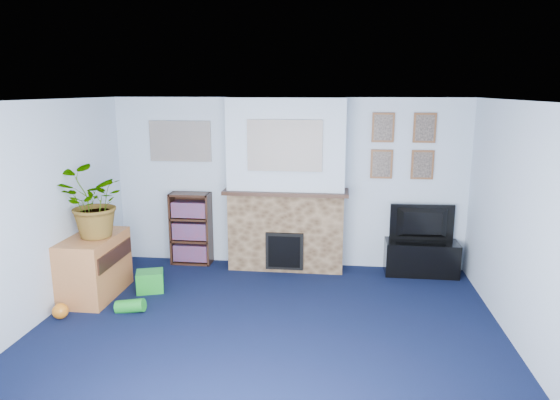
# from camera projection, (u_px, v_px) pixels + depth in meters

# --- Properties ---
(floor) EXTENTS (5.00, 4.50, 0.01)m
(floor) POSITION_uv_depth(u_px,v_px,m) (265.00, 336.00, 5.18)
(floor) COLOR black
(floor) RESTS_ON ground
(ceiling) EXTENTS (5.00, 4.50, 0.01)m
(ceiling) POSITION_uv_depth(u_px,v_px,m) (263.00, 101.00, 4.66)
(ceiling) COLOR white
(ceiling) RESTS_ON wall_back
(wall_back) EXTENTS (5.00, 0.04, 2.40)m
(wall_back) POSITION_uv_depth(u_px,v_px,m) (288.00, 183.00, 7.10)
(wall_back) COLOR silver
(wall_back) RESTS_ON ground
(wall_front) EXTENTS (5.00, 0.04, 2.40)m
(wall_front) POSITION_uv_depth(u_px,v_px,m) (203.00, 332.00, 2.74)
(wall_front) COLOR silver
(wall_front) RESTS_ON ground
(wall_left) EXTENTS (0.04, 4.50, 2.40)m
(wall_left) POSITION_uv_depth(u_px,v_px,m) (28.00, 217.00, 5.21)
(wall_left) COLOR silver
(wall_left) RESTS_ON ground
(wall_right) EXTENTS (0.04, 4.50, 2.40)m
(wall_right) POSITION_uv_depth(u_px,v_px,m) (530.00, 233.00, 4.63)
(wall_right) COLOR silver
(wall_right) RESTS_ON ground
(chimney_breast) EXTENTS (1.72, 0.50, 2.40)m
(chimney_breast) POSITION_uv_depth(u_px,v_px,m) (286.00, 187.00, 6.91)
(chimney_breast) COLOR brown
(chimney_breast) RESTS_ON ground
(collage_main) EXTENTS (1.00, 0.03, 0.68)m
(collage_main) POSITION_uv_depth(u_px,v_px,m) (285.00, 146.00, 6.57)
(collage_main) COLOR gray
(collage_main) RESTS_ON chimney_breast
(collage_left) EXTENTS (0.90, 0.03, 0.58)m
(collage_left) POSITION_uv_depth(u_px,v_px,m) (180.00, 141.00, 7.14)
(collage_left) COLOR gray
(collage_left) RESTS_ON wall_back
(portrait_tl) EXTENTS (0.30, 0.03, 0.40)m
(portrait_tl) POSITION_uv_depth(u_px,v_px,m) (383.00, 128.00, 6.76)
(portrait_tl) COLOR brown
(portrait_tl) RESTS_ON wall_back
(portrait_tr) EXTENTS (0.30, 0.03, 0.40)m
(portrait_tr) POSITION_uv_depth(u_px,v_px,m) (425.00, 128.00, 6.69)
(portrait_tr) COLOR brown
(portrait_tr) RESTS_ON wall_back
(portrait_bl) EXTENTS (0.30, 0.03, 0.40)m
(portrait_bl) POSITION_uv_depth(u_px,v_px,m) (381.00, 164.00, 6.87)
(portrait_bl) COLOR brown
(portrait_bl) RESTS_ON wall_back
(portrait_br) EXTENTS (0.30, 0.03, 0.40)m
(portrait_br) POSITION_uv_depth(u_px,v_px,m) (422.00, 165.00, 6.80)
(portrait_br) COLOR brown
(portrait_br) RESTS_ON wall_back
(tv_stand) EXTENTS (0.98, 0.41, 0.46)m
(tv_stand) POSITION_uv_depth(u_px,v_px,m) (421.00, 258.00, 6.88)
(tv_stand) COLOR black
(tv_stand) RESTS_ON ground
(television) EXTENTS (0.87, 0.15, 0.50)m
(television) POSITION_uv_depth(u_px,v_px,m) (423.00, 224.00, 6.80)
(television) COLOR black
(television) RESTS_ON tv_stand
(bookshelf) EXTENTS (0.58, 0.28, 1.05)m
(bookshelf) POSITION_uv_depth(u_px,v_px,m) (191.00, 230.00, 7.27)
(bookshelf) COLOR black
(bookshelf) RESTS_ON ground
(sideboard) EXTENTS (0.54, 0.98, 0.76)m
(sideboard) POSITION_uv_depth(u_px,v_px,m) (94.00, 269.00, 6.13)
(sideboard) COLOR #AF6938
(sideboard) RESTS_ON ground
(potted_plant) EXTENTS (1.01, 0.99, 0.85)m
(potted_plant) POSITION_uv_depth(u_px,v_px,m) (91.00, 203.00, 5.90)
(potted_plant) COLOR #26661E
(potted_plant) RESTS_ON sideboard
(mantel_clock) EXTENTS (0.09, 0.05, 0.13)m
(mantel_clock) POSITION_uv_depth(u_px,v_px,m) (277.00, 185.00, 6.87)
(mantel_clock) COLOR gold
(mantel_clock) RESTS_ON chimney_breast
(mantel_candle) EXTENTS (0.05, 0.05, 0.17)m
(mantel_candle) POSITION_uv_depth(u_px,v_px,m) (306.00, 185.00, 6.82)
(mantel_candle) COLOR #B2BFC6
(mantel_candle) RESTS_ON chimney_breast
(mantel_teddy) EXTENTS (0.13, 0.13, 0.13)m
(mantel_teddy) POSITION_uv_depth(u_px,v_px,m) (246.00, 184.00, 6.92)
(mantel_teddy) COLOR gray
(mantel_teddy) RESTS_ON chimney_breast
(mantel_can) EXTENTS (0.05, 0.05, 0.11)m
(mantel_can) POSITION_uv_depth(u_px,v_px,m) (333.00, 187.00, 6.78)
(mantel_can) COLOR purple
(mantel_can) RESTS_ON chimney_breast
(green_crate) EXTENTS (0.40, 0.36, 0.26)m
(green_crate) POSITION_uv_depth(u_px,v_px,m) (150.00, 281.00, 6.31)
(green_crate) COLOR #198C26
(green_crate) RESTS_ON ground
(toy_ball) EXTENTS (0.18, 0.18, 0.18)m
(toy_ball) POSITION_uv_depth(u_px,v_px,m) (60.00, 311.00, 5.56)
(toy_ball) COLOR orange
(toy_ball) RESTS_ON ground
(toy_block) EXTENTS (0.22, 0.22, 0.23)m
(toy_block) POSITION_uv_depth(u_px,v_px,m) (82.00, 294.00, 5.96)
(toy_block) COLOR purple
(toy_block) RESTS_ON ground
(toy_tube) EXTENTS (0.35, 0.15, 0.20)m
(toy_tube) POSITION_uv_depth(u_px,v_px,m) (130.00, 306.00, 5.73)
(toy_tube) COLOR #198C26
(toy_tube) RESTS_ON ground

